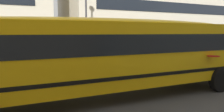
{
  "coord_description": "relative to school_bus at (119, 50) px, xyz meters",
  "views": [
    {
      "loc": [
        -0.89,
        -8.69,
        2.43
      ],
      "look_at": [
        2.58,
        -0.84,
        1.44
      ],
      "focal_mm": 32.65,
      "sensor_mm": 36.0,
      "label": 1
    }
  ],
  "objects": [
    {
      "name": "school_bus",
      "position": [
        0.0,
        0.0,
        0.0
      ],
      "size": [
        13.2,
        3.14,
        2.95
      ],
      "rotation": [
        0.0,
        0.0,
        -0.0
      ],
      "color": "yellow",
      "rests_on": "ground_plane"
    },
    {
      "name": "lane_centreline",
      "position": [
        -2.5,
        1.68,
        -1.75
      ],
      "size": [
        110.0,
        0.16,
        0.01
      ],
      "primitive_type": "cube",
      "color": "silver",
      "rests_on": "ground_plane"
    },
    {
      "name": "ground_plane",
      "position": [
        -2.5,
        1.68,
        -1.75
      ],
      "size": [
        400.0,
        400.0,
        0.0
      ],
      "primitive_type": "plane",
      "color": "#424244"
    },
    {
      "name": "street_lamp",
      "position": [
        1.31,
        8.67,
        2.56
      ],
      "size": [
        0.44,
        0.44,
        6.8
      ],
      "color": "#38383D",
      "rests_on": "ground_plane"
    },
    {
      "name": "sidewalk_far",
      "position": [
        -2.5,
        9.37,
        -1.75
      ],
      "size": [
        120.0,
        3.0,
        0.01
      ],
      "primitive_type": "cube",
      "color": "gray",
      "rests_on": "ground_plane"
    }
  ]
}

